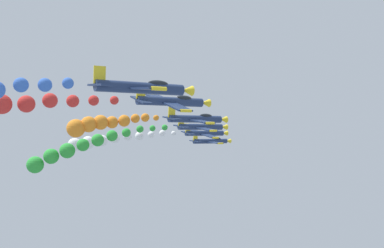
{
  "coord_description": "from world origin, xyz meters",
  "views": [
    {
      "loc": [
        60.41,
        -36.69,
        113.41
      ],
      "look_at": [
        0.0,
        0.0,
        114.62
      ],
      "focal_mm": 40.45,
      "sensor_mm": 36.0,
      "label": 1
    }
  ],
  "objects_px": {
    "airplane_right_inner": "(202,127)",
    "airplane_left_inner": "(205,133)",
    "airplane_trailing": "(143,88)",
    "airplane_left_outer": "(196,119)",
    "airplane_lead": "(211,141)",
    "airplane_right_outer": "(172,101)"
  },
  "relations": [
    {
      "from": "airplane_left_outer",
      "to": "airplane_trailing",
      "type": "height_order",
      "value": "airplane_trailing"
    },
    {
      "from": "airplane_lead",
      "to": "airplane_left_inner",
      "type": "distance_m",
      "value": 10.99
    },
    {
      "from": "airplane_lead",
      "to": "airplane_left_inner",
      "type": "xyz_separation_m",
      "value": [
        8.29,
        -6.95,
        1.89
      ]
    },
    {
      "from": "airplane_left_outer",
      "to": "airplane_lead",
      "type": "bearing_deg",
      "value": 142.66
    },
    {
      "from": "airplane_lead",
      "to": "airplane_left_outer",
      "type": "height_order",
      "value": "airplane_left_outer"
    },
    {
      "from": "airplane_left_inner",
      "to": "airplane_trailing",
      "type": "relative_size",
      "value": 1.0
    },
    {
      "from": "airplane_trailing",
      "to": "airplane_left_outer",
      "type": "bearing_deg",
      "value": 135.94
    },
    {
      "from": "airplane_right_inner",
      "to": "airplane_right_outer",
      "type": "height_order",
      "value": "airplane_right_outer"
    },
    {
      "from": "airplane_right_outer",
      "to": "airplane_trailing",
      "type": "xyz_separation_m",
      "value": [
        9.24,
        -8.23,
        0.45
      ]
    },
    {
      "from": "airplane_left_inner",
      "to": "airplane_right_inner",
      "type": "distance_m",
      "value": 12.07
    },
    {
      "from": "airplane_right_inner",
      "to": "airplane_left_outer",
      "type": "xyz_separation_m",
      "value": [
        10.2,
        -7.42,
        1.05
      ]
    },
    {
      "from": "airplane_lead",
      "to": "airplane_left_inner",
      "type": "relative_size",
      "value": 1.0
    },
    {
      "from": "airplane_lead",
      "to": "airplane_right_inner",
      "type": "xyz_separation_m",
      "value": [
        17.97,
        -14.07,
        3.08
      ]
    },
    {
      "from": "airplane_left_outer",
      "to": "airplane_right_outer",
      "type": "xyz_separation_m",
      "value": [
        8.22,
        -8.67,
        1.83
      ]
    },
    {
      "from": "airplane_right_inner",
      "to": "airplane_right_outer",
      "type": "bearing_deg",
      "value": -41.15
    },
    {
      "from": "airplane_right_inner",
      "to": "airplane_left_inner",
      "type": "bearing_deg",
      "value": 143.66
    },
    {
      "from": "airplane_trailing",
      "to": "airplane_left_inner",
      "type": "bearing_deg",
      "value": 139.9
    },
    {
      "from": "airplane_left_outer",
      "to": "airplane_trailing",
      "type": "relative_size",
      "value": 1.0
    },
    {
      "from": "airplane_left_inner",
      "to": "airplane_trailing",
      "type": "height_order",
      "value": "airplane_trailing"
    },
    {
      "from": "airplane_left_outer",
      "to": "airplane_right_inner",
      "type": "bearing_deg",
      "value": 143.96
    },
    {
      "from": "airplane_lead",
      "to": "airplane_left_outer",
      "type": "relative_size",
      "value": 1.0
    },
    {
      "from": "airplane_lead",
      "to": "airplane_left_inner",
      "type": "bearing_deg",
      "value": -39.96
    }
  ]
}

